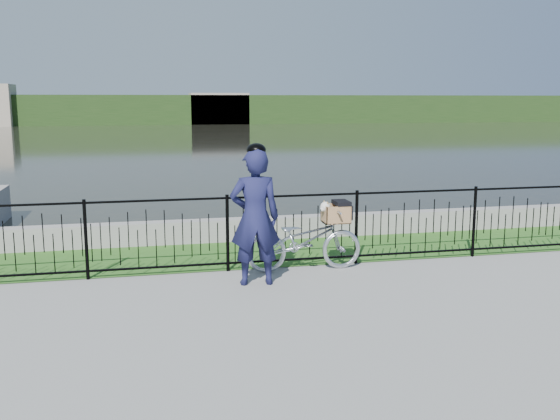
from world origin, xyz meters
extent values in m
plane|color=gray|center=(0.00, 0.00, 0.00)|extent=(120.00, 120.00, 0.00)
cube|color=#2F5F1E|center=(0.00, 2.60, 0.00)|extent=(60.00, 2.00, 0.01)
plane|color=#26261D|center=(0.00, 33.00, 0.00)|extent=(120.00, 120.00, 0.00)
cube|color=gray|center=(0.00, 3.60, 0.20)|extent=(60.00, 0.30, 0.40)
cube|color=#223C17|center=(0.00, 60.00, 1.50)|extent=(120.00, 6.00, 3.00)
cube|color=gray|center=(6.00, 58.50, 1.60)|extent=(6.00, 3.00, 3.20)
imported|color=#B0B6BD|center=(0.11, 1.40, 0.46)|extent=(1.74, 0.61, 0.92)
cube|color=black|center=(0.60, 1.40, 0.71)|extent=(0.38, 0.18, 0.02)
cube|color=#9B7148|center=(0.60, 1.40, 0.71)|extent=(0.38, 0.33, 0.01)
cube|color=#9B7148|center=(0.60, 1.56, 0.84)|extent=(0.38, 0.02, 0.27)
cube|color=#9B7148|center=(0.60, 1.24, 0.84)|extent=(0.38, 0.02, 0.27)
cube|color=#9B7148|center=(0.78, 1.40, 0.84)|extent=(0.01, 0.33, 0.27)
cube|color=#9B7148|center=(0.42, 1.40, 0.84)|extent=(0.02, 0.33, 0.27)
cube|color=black|center=(0.68, 1.40, 1.00)|extent=(0.21, 0.34, 0.06)
cube|color=black|center=(0.80, 1.40, 0.87)|extent=(0.02, 0.34, 0.21)
ellipsoid|color=silver|center=(0.58, 1.40, 0.84)|extent=(0.31, 0.22, 0.20)
sphere|color=silver|center=(0.43, 1.38, 0.95)|extent=(0.15, 0.15, 0.15)
sphere|color=silver|center=(0.38, 1.36, 0.92)|extent=(0.07, 0.07, 0.07)
sphere|color=black|center=(0.36, 1.35, 0.92)|extent=(0.02, 0.02, 0.02)
cone|color=olive|center=(0.43, 1.44, 1.01)|extent=(0.06, 0.08, 0.08)
cone|color=olive|center=(0.45, 1.34, 1.01)|extent=(0.06, 0.08, 0.08)
imported|color=#16173D|center=(-0.72, 0.87, 0.93)|extent=(0.71, 0.49, 1.87)
ellipsoid|color=black|center=(-0.72, 0.87, 1.85)|extent=(0.26, 0.29, 0.18)
camera|label=1|loc=(-2.21, -7.32, 2.51)|focal=40.00mm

